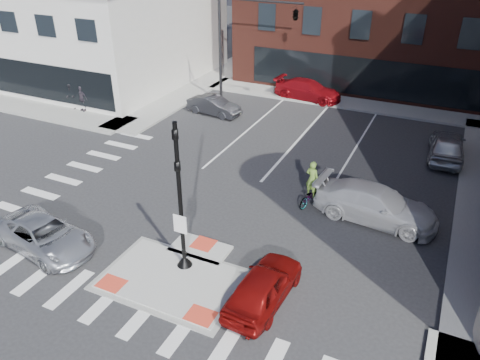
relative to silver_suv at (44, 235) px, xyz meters
The scene contains 16 objects.
ground 5.93m from the silver_suv, ahead, with size 120.00×120.00×0.00m, color #28282B.
refuge_island 5.88m from the silver_suv, ahead, with size 5.40×4.65×0.13m.
sidewalk_nw 19.64m from the silver_suv, 123.94° to the left, with size 23.50×20.50×0.15m.
sidewalk_n 24.63m from the silver_suv, 69.05° to the left, with size 26.00×3.00×0.15m, color gray.
building_nw 26.73m from the silver_suv, 127.63° to the left, with size 20.40×16.40×14.40m.
signal_pole 6.21m from the silver_suv, 13.52° to the left, with size 0.60×0.60×5.98m.
mast_arm_signal 19.93m from the silver_suv, 83.01° to the left, with size 6.10×2.24×8.00m.
silver_suv is the anchor object (origin of this frame).
red_sedan 9.36m from the silver_suv, ahead, with size 1.63×4.04×1.38m, color maroon.
white_pickup 14.26m from the silver_suv, 34.13° to the left, with size 2.23×5.50×1.59m, color silver.
bg_car_dark 16.66m from the silver_suv, 93.52° to the left, with size 1.36×3.89×1.28m, color #26272C.
bg_car_silver 21.51m from the silver_suv, 48.61° to the left, with size 1.87×4.66×1.59m, color silver.
bg_car_red 22.84m from the silver_suv, 80.13° to the left, with size 2.08×5.12×1.48m, color maroon.
cyclist 11.90m from the silver_suv, 42.26° to the left, with size 1.11×1.93×2.28m.
pedestrian_a 16.73m from the silver_suv, 128.98° to the left, with size 0.89×0.69×1.83m, color black.
pedestrian_b 16.14m from the silver_suv, 126.33° to the left, with size 1.05×0.44×1.80m, color #312B34.
Camera 1 is at (8.12, -11.70, 11.86)m, focal length 35.00 mm.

